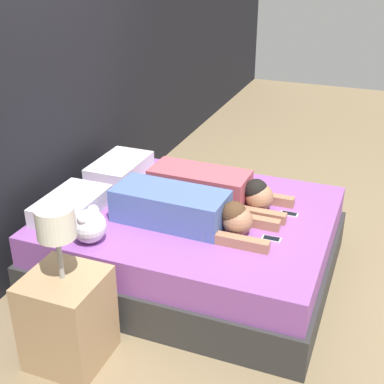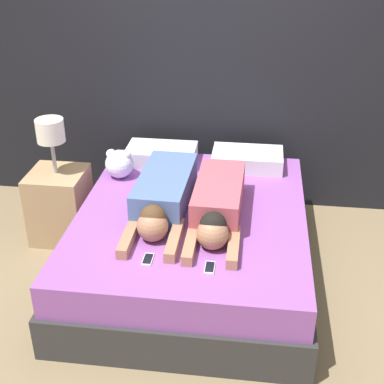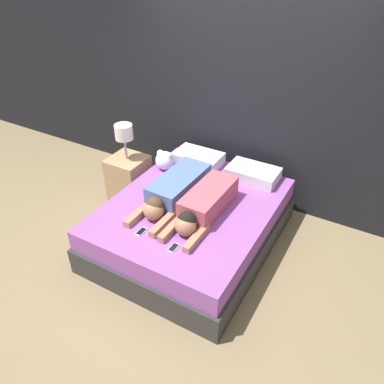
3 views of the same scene
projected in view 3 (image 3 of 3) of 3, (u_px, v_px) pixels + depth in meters
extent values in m
plane|color=#7F6B4C|center=(192.00, 241.00, 4.25)|extent=(12.00, 12.00, 0.00)
cube|color=black|center=(242.00, 99.00, 4.36)|extent=(12.00, 0.06, 2.60)
cube|color=#2D2D2D|center=(192.00, 231.00, 4.17)|extent=(1.67, 2.06, 0.30)
cube|color=#8C4C9E|center=(192.00, 212.00, 4.02)|extent=(1.61, 2.00, 0.23)
cube|color=silver|center=(198.00, 158.00, 4.63)|extent=(0.58, 0.36, 0.14)
cube|color=silver|center=(253.00, 173.00, 4.33)|extent=(0.58, 0.36, 0.14)
cube|color=#4C66A5|center=(179.00, 185.00, 4.03)|extent=(0.37, 0.80, 0.24)
sphere|color=#A37051|center=(154.00, 210.00, 3.69)|extent=(0.21, 0.21, 0.21)
sphere|color=#4C331E|center=(155.00, 205.00, 3.68)|extent=(0.17, 0.17, 0.17)
cube|color=#A37051|center=(140.00, 213.00, 3.76)|extent=(0.07, 0.44, 0.07)
cube|color=#A37051|center=(164.00, 223.00, 3.64)|extent=(0.07, 0.44, 0.07)
cube|color=#B24C59|center=(209.00, 199.00, 3.82)|extent=(0.33, 0.74, 0.24)
sphere|color=#A37051|center=(186.00, 225.00, 3.50)|extent=(0.21, 0.21, 0.21)
sphere|color=black|center=(187.00, 220.00, 3.49)|extent=(0.18, 0.18, 0.18)
cube|color=#A37051|center=(172.00, 228.00, 3.57)|extent=(0.07, 0.41, 0.07)
cube|color=#A37051|center=(197.00, 237.00, 3.46)|extent=(0.07, 0.41, 0.07)
cube|color=silver|center=(141.00, 232.00, 3.57)|extent=(0.06, 0.13, 0.01)
cube|color=black|center=(141.00, 231.00, 3.57)|extent=(0.05, 0.11, 0.00)
cube|color=silver|center=(174.00, 248.00, 3.39)|extent=(0.06, 0.13, 0.01)
cube|color=black|center=(174.00, 247.00, 3.38)|extent=(0.05, 0.11, 0.00)
sphere|color=white|center=(165.00, 160.00, 4.49)|extent=(0.23, 0.23, 0.23)
sphere|color=white|center=(160.00, 153.00, 4.47)|extent=(0.08, 0.08, 0.08)
sphere|color=white|center=(169.00, 156.00, 4.42)|extent=(0.08, 0.08, 0.08)
cube|color=tan|center=(129.00, 178.00, 4.80)|extent=(0.44, 0.44, 0.59)
cylinder|color=#999999|center=(126.00, 149.00, 4.56)|extent=(0.03, 0.03, 0.27)
cylinder|color=silver|center=(124.00, 132.00, 4.43)|extent=(0.22, 0.22, 0.18)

